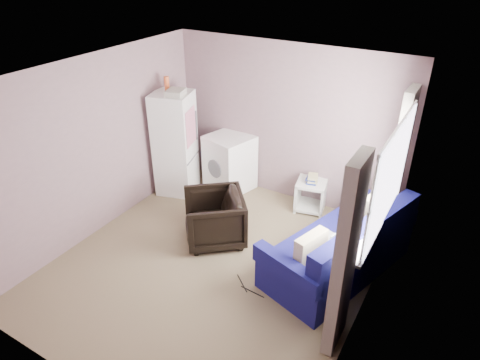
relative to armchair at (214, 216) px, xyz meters
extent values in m
cube|color=#827255|center=(0.28, -0.46, -0.41)|extent=(3.80, 4.20, 0.02)
cube|color=silver|center=(0.28, -0.46, 2.11)|extent=(3.80, 4.20, 0.02)
cube|color=gray|center=(0.28, 1.65, 0.85)|extent=(3.80, 0.02, 2.50)
cube|color=gray|center=(0.28, -2.57, 0.85)|extent=(3.80, 0.02, 2.50)
cube|color=gray|center=(-1.63, -0.46, 0.85)|extent=(0.02, 4.20, 2.50)
cube|color=gray|center=(2.19, -0.46, 0.85)|extent=(0.02, 4.20, 2.50)
cube|color=white|center=(2.17, 0.24, 1.10)|extent=(0.01, 1.60, 1.20)
imported|color=black|center=(0.00, 0.00, 0.00)|extent=(1.07, 1.08, 0.81)
cube|color=white|center=(-1.32, 0.87, 0.45)|extent=(0.73, 0.73, 1.71)
cube|color=#5C5D65|center=(-1.03, 0.95, 0.23)|extent=(0.16, 0.53, 0.02)
cube|color=#5C5D65|center=(-1.09, 1.16, 0.72)|extent=(0.03, 0.03, 0.49)
cube|color=white|center=(-1.02, 0.93, 0.79)|extent=(0.12, 0.39, 0.59)
cylinder|color=orange|center=(-1.41, 0.89, 1.42)|extent=(0.10, 0.10, 0.23)
cube|color=#B3B2A9|center=(-1.18, 0.81, 1.35)|extent=(0.33, 0.35, 0.09)
cube|color=white|center=(-0.60, 1.38, 0.07)|extent=(0.82, 0.82, 0.95)
cube|color=#5C5D65|center=(-0.61, 1.36, 0.51)|extent=(0.76, 0.75, 0.06)
cylinder|color=#5C5D65|center=(-0.69, 1.06, 0.08)|extent=(0.31, 0.10, 0.31)
cube|color=silver|center=(0.86, 1.44, 0.06)|extent=(0.53, 0.53, 0.04)
cube|color=silver|center=(0.86, 1.44, -0.35)|extent=(0.53, 0.53, 0.04)
cube|color=silver|center=(0.66, 1.39, -0.16)|extent=(0.13, 0.44, 0.49)
cube|color=silver|center=(1.05, 1.48, -0.16)|extent=(0.13, 0.44, 0.49)
cube|color=navy|center=(0.86, 1.44, 0.10)|extent=(0.19, 0.24, 0.03)
cube|color=tan|center=(0.87, 1.44, 0.13)|extent=(0.21, 0.25, 0.03)
cube|color=navy|center=(0.85, 1.44, 0.16)|extent=(0.18, 0.24, 0.03)
cube|color=tan|center=(0.87, 1.43, 0.19)|extent=(0.21, 0.25, 0.03)
cube|color=navy|center=(1.69, 0.28, -0.18)|extent=(1.50, 2.19, 0.44)
cube|color=navy|center=(2.04, 0.16, 0.28)|extent=(0.79, 1.97, 0.49)
cube|color=navy|center=(1.40, -0.65, 0.15)|extent=(0.95, 0.43, 0.22)
cube|color=navy|center=(1.97, 1.20, 0.15)|extent=(0.95, 0.43, 0.22)
cube|color=#F5E8B9|center=(1.55, -0.36, 0.26)|extent=(0.26, 0.46, 0.44)
cube|color=#F5E8B9|center=(1.93, 0.87, 0.26)|extent=(0.26, 0.46, 0.44)
cube|color=silver|center=(1.57, 0.20, 0.05)|extent=(0.35, 0.43, 0.02)
cube|color=silver|center=(1.70, 0.15, 0.18)|extent=(0.17, 0.37, 0.24)
cube|color=white|center=(2.10, 0.24, 0.47)|extent=(0.14, 1.70, 0.04)
cube|color=white|center=(2.15, 0.24, 0.50)|extent=(0.02, 1.68, 0.05)
cube|color=white|center=(2.15, 0.24, 1.10)|extent=(0.02, 1.68, 0.05)
cube|color=white|center=(2.15, 0.24, 1.70)|extent=(0.02, 1.68, 0.05)
cube|color=white|center=(2.15, -0.56, 1.10)|extent=(0.02, 0.05, 1.20)
cube|color=white|center=(2.15, -0.02, 1.10)|extent=(0.02, 0.05, 1.20)
cube|color=white|center=(2.15, 0.51, 1.10)|extent=(0.02, 0.05, 1.20)
cube|color=white|center=(2.15, 1.04, 1.10)|extent=(0.02, 0.05, 1.20)
cube|color=beige|center=(2.06, -0.84, 0.70)|extent=(0.12, 0.46, 2.18)
cube|color=beige|center=(2.06, 1.32, 0.70)|extent=(0.12, 0.46, 2.18)
cylinder|color=black|center=(0.97, -0.65, -0.40)|extent=(0.33, 0.04, 0.01)
cylinder|color=black|center=(0.78, -0.58, -0.40)|extent=(0.26, 0.22, 0.01)
camera|label=1|loc=(2.80, -4.06, 3.33)|focal=32.00mm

